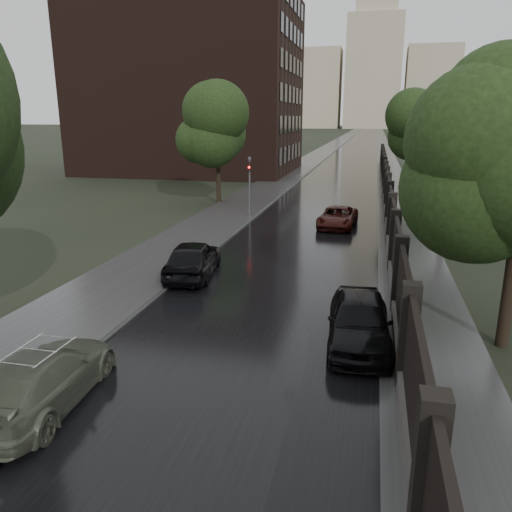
% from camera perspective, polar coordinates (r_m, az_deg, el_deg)
% --- Properties ---
extents(ground, '(800.00, 800.00, 0.00)m').
position_cam_1_polar(ground, '(9.95, -12.31, -25.42)').
color(ground, black).
rests_on(ground, ground).
extents(road, '(8.00, 420.00, 0.02)m').
position_cam_1_polar(road, '(196.82, 12.46, 13.38)').
color(road, black).
rests_on(road, ground).
extents(sidewalk_left, '(4.00, 420.00, 0.16)m').
position_cam_1_polar(sidewalk_left, '(197.02, 10.67, 13.49)').
color(sidewalk_left, '#2D2D2D').
rests_on(sidewalk_left, ground).
extents(verge_right, '(3.00, 420.00, 0.08)m').
position_cam_1_polar(verge_right, '(196.80, 14.10, 13.29)').
color(verge_right, '#2D2D2D').
rests_on(verge_right, ground).
extents(fence_right, '(0.45, 75.72, 2.70)m').
position_cam_1_polar(fence_right, '(39.10, 14.70, 7.06)').
color(fence_right, '#383533').
rests_on(fence_right, ground).
extents(tree_left_far, '(4.25, 4.25, 7.39)m').
position_cam_1_polar(tree_left_far, '(38.47, -4.42, 13.72)').
color(tree_left_far, black).
rests_on(tree_left_far, ground).
extents(tree_right_b, '(4.08, 4.08, 7.01)m').
position_cam_1_polar(tree_right_b, '(29.00, 21.46, 11.54)').
color(tree_right_b, black).
rests_on(tree_right_b, ground).
extents(tree_right_c, '(4.08, 4.08, 7.01)m').
position_cam_1_polar(tree_right_c, '(46.88, 18.49, 12.97)').
color(tree_right_c, black).
rests_on(tree_right_c, ground).
extents(traffic_light, '(0.16, 0.32, 4.00)m').
position_cam_1_polar(traffic_light, '(32.88, -0.74, 8.48)').
color(traffic_light, '#59595E').
rests_on(traffic_light, ground).
extents(brick_building, '(24.00, 18.00, 20.00)m').
position_cam_1_polar(brick_building, '(62.61, -7.38, 18.72)').
color(brick_building, black).
rests_on(brick_building, ground).
extents(stalinist_tower, '(92.00, 30.00, 159.00)m').
position_cam_1_polar(stalinist_tower, '(308.36, 13.34, 21.16)').
color(stalinist_tower, tan).
rests_on(stalinist_tower, ground).
extents(volga_sedan, '(2.30, 4.85, 1.37)m').
position_cam_1_polar(volga_sedan, '(12.77, -23.28, -12.76)').
color(volga_sedan, '#4E5443').
rests_on(volga_sedan, ground).
extents(hatchback_left, '(2.42, 4.75, 1.55)m').
position_cam_1_polar(hatchback_left, '(21.00, -7.22, -0.27)').
color(hatchback_left, black).
rests_on(hatchback_left, ground).
extents(car_right_near, '(2.04, 4.56, 1.52)m').
position_cam_1_polar(car_right_near, '(14.95, 11.73, -7.22)').
color(car_right_near, black).
rests_on(car_right_near, ground).
extents(car_right_far, '(2.39, 4.61, 1.24)m').
position_cam_1_polar(car_right_far, '(30.66, 9.33, 4.39)').
color(car_right_far, black).
rests_on(car_right_far, ground).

